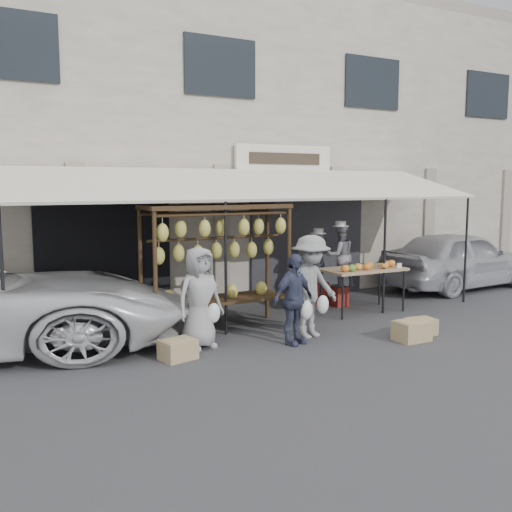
{
  "coord_description": "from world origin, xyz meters",
  "views": [
    {
      "loc": [
        -5.1,
        -7.59,
        2.58
      ],
      "look_at": [
        -0.28,
        1.4,
        1.3
      ],
      "focal_mm": 40.0,
      "sensor_mm": 36.0,
      "label": 1
    }
  ],
  "objects": [
    {
      "name": "vendor_right",
      "position": [
        2.12,
        2.11,
        1.09
      ],
      "size": [
        0.71,
        0.6,
        1.31
      ],
      "primitive_type": "imported",
      "rotation": [
        0.0,
        0.0,
        2.97
      ],
      "color": "gray",
      "rests_on": "stool_right"
    },
    {
      "name": "awning",
      "position": [
        0.01,
        2.28,
        2.57
      ],
      "size": [
        10.0,
        2.35,
        2.92
      ],
      "color": "beige",
      "rests_on": "ground_plane"
    },
    {
      "name": "crate_far",
      "position": [
        -2.24,
        0.19,
        0.15
      ],
      "size": [
        0.57,
        0.48,
        0.3
      ],
      "primitive_type": "cube",
      "rotation": [
        0.0,
        0.0,
        0.23
      ],
      "color": "tan",
      "rests_on": "ground_plane"
    },
    {
      "name": "ground_plane",
      "position": [
        0.0,
        0.0,
        0.0
      ],
      "size": [
        90.0,
        90.0,
        0.0
      ],
      "primitive_type": "plane",
      "color": "#2D2D30"
    },
    {
      "name": "crate_near_b",
      "position": [
        1.98,
        -0.45,
        0.14
      ],
      "size": [
        0.5,
        0.41,
        0.28
      ],
      "primitive_type": "cube",
      "rotation": [
        0.0,
        0.0,
        -0.12
      ],
      "color": "tan",
      "rests_on": "ground_plane"
    },
    {
      "name": "banana_rack",
      "position": [
        -1.02,
        1.45,
        1.56
      ],
      "size": [
        2.6,
        0.9,
        2.24
      ],
      "color": "black",
      "rests_on": "ground_plane"
    },
    {
      "name": "sedan",
      "position": [
        6.02,
        2.42,
        0.73
      ],
      "size": [
        4.39,
        1.96,
        1.47
      ],
      "primitive_type": "imported",
      "rotation": [
        0.0,
        0.0,
        1.63
      ],
      "color": "#B1B2B7",
      "rests_on": "ground_plane"
    },
    {
      "name": "crate_near_a",
      "position": [
        1.55,
        -0.67,
        0.16
      ],
      "size": [
        0.55,
        0.42,
        0.33
      ],
      "primitive_type": "cube",
      "rotation": [
        0.0,
        0.0,
        0.01
      ],
      "color": "tan",
      "rests_on": "ground_plane"
    },
    {
      "name": "produce_table",
      "position": [
        2.21,
        1.4,
        0.88
      ],
      "size": [
        1.7,
        0.9,
        1.04
      ],
      "color": "tan",
      "rests_on": "ground_plane"
    },
    {
      "name": "customer_left",
      "position": [
        -1.72,
        0.61,
        0.81
      ],
      "size": [
        0.88,
        0.66,
        1.62
      ],
      "primitive_type": "imported",
      "rotation": [
        0.0,
        0.0,
        0.2
      ],
      "color": "#949494",
      "rests_on": "ground_plane"
    },
    {
      "name": "shophouse",
      "position": [
        -0.0,
        6.5,
        3.65
      ],
      "size": [
        24.0,
        6.15,
        7.3
      ],
      "color": "beige",
      "rests_on": "ground_plane"
    },
    {
      "name": "stool_right",
      "position": [
        2.12,
        2.11,
        0.21
      ],
      "size": [
        0.39,
        0.39,
        0.43
      ],
      "primitive_type": "cube",
      "rotation": [
        0.0,
        0.0,
        0.32
      ],
      "color": "maroon",
      "rests_on": "ground_plane"
    },
    {
      "name": "customer_right",
      "position": [
        0.19,
        0.32,
        0.87
      ],
      "size": [
        1.23,
        0.84,
        1.74
      ],
      "primitive_type": "imported",
      "rotation": [
        0.0,
        0.0,
        0.19
      ],
      "color": "gray",
      "rests_on": "ground_plane"
    },
    {
      "name": "customer_mid",
      "position": [
        -0.29,
        0.09,
        0.74
      ],
      "size": [
        0.93,
        0.59,
        1.48
      ],
      "primitive_type": "imported",
      "rotation": [
        0.0,
        0.0,
        0.28
      ],
      "color": "#3A405B",
      "rests_on": "ground_plane"
    },
    {
      "name": "stool_left",
      "position": [
        1.81,
        2.47,
        0.25
      ],
      "size": [
        0.44,
        0.44,
        0.5
      ],
      "primitive_type": "cube",
      "rotation": [
        0.0,
        0.0,
        0.31
      ],
      "color": "maroon",
      "rests_on": "ground_plane"
    },
    {
      "name": "vendor_left",
      "position": [
        1.81,
        2.47,
        1.04
      ],
      "size": [
        0.43,
        0.32,
        1.08
      ],
      "primitive_type": "imported",
      "rotation": [
        0.0,
        0.0,
        3.3
      ],
      "color": "#313440",
      "rests_on": "stool_left"
    }
  ]
}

